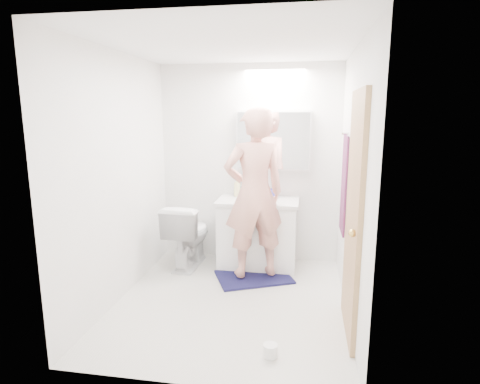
% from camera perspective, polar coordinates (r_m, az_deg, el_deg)
% --- Properties ---
extents(floor, '(2.50, 2.50, 0.00)m').
position_cam_1_polar(floor, '(4.03, -1.33, -15.49)').
color(floor, silver).
rests_on(floor, ground).
extents(ceiling, '(2.50, 2.50, 0.00)m').
position_cam_1_polar(ceiling, '(3.64, -1.52, 20.51)').
color(ceiling, white).
rests_on(ceiling, floor).
extents(wall_back, '(2.50, 0.00, 2.50)m').
position_cam_1_polar(wall_back, '(4.87, 1.36, 4.03)').
color(wall_back, white).
rests_on(wall_back, floor).
extents(wall_front, '(2.50, 0.00, 2.50)m').
position_cam_1_polar(wall_front, '(2.46, -6.92, -3.29)').
color(wall_front, white).
rests_on(wall_front, floor).
extents(wall_left, '(0.00, 2.50, 2.50)m').
position_cam_1_polar(wall_left, '(4.00, -17.08, 1.94)').
color(wall_left, white).
rests_on(wall_left, floor).
extents(wall_right, '(0.00, 2.50, 2.50)m').
position_cam_1_polar(wall_right, '(3.61, 15.99, 1.03)').
color(wall_right, white).
rests_on(wall_right, floor).
extents(vanity_cabinet, '(0.90, 0.55, 0.78)m').
position_cam_1_polar(vanity_cabinet, '(4.75, 2.58, -6.19)').
color(vanity_cabinet, white).
rests_on(vanity_cabinet, floor).
extents(countertop, '(0.95, 0.58, 0.04)m').
position_cam_1_polar(countertop, '(4.64, 2.62, -1.36)').
color(countertop, silver).
rests_on(countertop, vanity_cabinet).
extents(sink_basin, '(0.36, 0.36, 0.03)m').
position_cam_1_polar(sink_basin, '(4.66, 2.67, -0.86)').
color(sink_basin, silver).
rests_on(sink_basin, countertop).
extents(faucet, '(0.02, 0.02, 0.16)m').
position_cam_1_polar(faucet, '(4.84, 2.95, 0.36)').
color(faucet, silver).
rests_on(faucet, countertop).
extents(medicine_cabinet, '(0.88, 0.14, 0.70)m').
position_cam_1_polar(medicine_cabinet, '(4.73, 4.87, 7.43)').
color(medicine_cabinet, white).
rests_on(medicine_cabinet, wall_back).
extents(mirror_panel, '(0.84, 0.01, 0.66)m').
position_cam_1_polar(mirror_panel, '(4.66, 4.80, 7.37)').
color(mirror_panel, silver).
rests_on(mirror_panel, medicine_cabinet).
extents(toilet, '(0.47, 0.78, 0.77)m').
position_cam_1_polar(toilet, '(4.81, -7.50, -6.09)').
color(toilet, white).
rests_on(toilet, floor).
extents(bath_rug, '(0.95, 0.83, 0.02)m').
position_cam_1_polar(bath_rug, '(4.53, 2.00, -12.16)').
color(bath_rug, '#17143E').
rests_on(bath_rug, floor).
extents(person, '(0.79, 0.68, 1.84)m').
position_cam_1_polar(person, '(4.24, 2.08, -0.23)').
color(person, '#E39A88').
rests_on(person, bath_rug).
extents(door, '(0.04, 0.80, 2.00)m').
position_cam_1_polar(door, '(3.31, 16.12, -3.43)').
color(door, tan).
rests_on(door, wall_right).
extents(door_knob, '(0.06, 0.06, 0.06)m').
position_cam_1_polar(door_knob, '(3.03, 15.94, -5.75)').
color(door_knob, gold).
rests_on(door_knob, door).
extents(towel, '(0.02, 0.42, 1.00)m').
position_cam_1_polar(towel, '(4.16, 14.80, 1.02)').
color(towel, '#13243D').
rests_on(towel, wall_right).
extents(towel_hook, '(0.07, 0.02, 0.02)m').
position_cam_1_polar(towel_hook, '(4.11, 14.98, 8.18)').
color(towel_hook, silver).
rests_on(towel_hook, wall_right).
extents(soap_bottle_a, '(0.13, 0.13, 0.23)m').
position_cam_1_polar(soap_bottle_a, '(4.80, -0.40, 0.75)').
color(soap_bottle_a, beige).
rests_on(soap_bottle_a, countertop).
extents(soap_bottle_b, '(0.11, 0.11, 0.18)m').
position_cam_1_polar(soap_bottle_b, '(4.82, 0.60, 0.45)').
color(soap_bottle_b, '#5188AF').
rests_on(soap_bottle_b, countertop).
extents(toothbrush_cup, '(0.13, 0.13, 0.10)m').
position_cam_1_polar(toothbrush_cup, '(4.77, 4.78, -0.19)').
color(toothbrush_cup, '#4549D1').
rests_on(toothbrush_cup, countertop).
extents(toilet_paper_roll, '(0.11, 0.11, 0.10)m').
position_cam_1_polar(toilet_paper_roll, '(3.23, 4.39, -21.89)').
color(toilet_paper_roll, white).
rests_on(toilet_paper_roll, floor).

